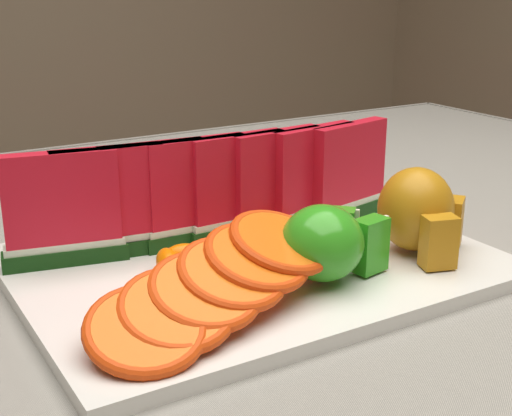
# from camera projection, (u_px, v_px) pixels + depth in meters

# --- Properties ---
(table) EXTENTS (1.40, 0.90, 0.75)m
(table) POSITION_uv_depth(u_px,v_px,m) (216.00, 358.00, 0.69)
(table) COLOR #512B1E
(table) RESTS_ON ground
(tablecloth) EXTENTS (1.53, 1.03, 0.20)m
(tablecloth) POSITION_uv_depth(u_px,v_px,m) (215.00, 299.00, 0.67)
(tablecloth) COLOR slate
(tablecloth) RESTS_ON table
(platter) EXTENTS (0.40, 0.30, 0.01)m
(platter) POSITION_uv_depth(u_px,v_px,m) (253.00, 264.00, 0.63)
(platter) COLOR silver
(platter) RESTS_ON tablecloth
(apple_cluster) EXTENTS (0.11, 0.09, 0.06)m
(apple_cluster) POSITION_uv_depth(u_px,v_px,m) (328.00, 242.00, 0.57)
(apple_cluster) COLOR #0F7808
(apple_cluster) RESTS_ON platter
(pear_cluster) EXTENTS (0.09, 0.09, 0.08)m
(pear_cluster) POSITION_uv_depth(u_px,v_px,m) (419.00, 212.00, 0.62)
(pear_cluster) COLOR #AF6C09
(pear_cluster) RESTS_ON platter
(side_plate) EXTENTS (0.19, 0.19, 0.01)m
(side_plate) POSITION_uv_depth(u_px,v_px,m) (236.00, 163.00, 0.97)
(side_plate) COLOR silver
(side_plate) RESTS_ON tablecloth
(watermelon_row) EXTENTS (0.39, 0.07, 0.10)m
(watermelon_row) POSITION_uv_depth(u_px,v_px,m) (218.00, 191.00, 0.65)
(watermelon_row) COLOR #0B3E13
(watermelon_row) RESTS_ON platter
(orange_fan_front) EXTENTS (0.23, 0.14, 0.06)m
(orange_fan_front) POSITION_uv_depth(u_px,v_px,m) (219.00, 282.00, 0.51)
(orange_fan_front) COLOR #C63E00
(orange_fan_front) RESTS_ON platter
(orange_fan_back) EXTENTS (0.22, 0.09, 0.04)m
(orange_fan_back) POSITION_uv_depth(u_px,v_px,m) (163.00, 209.00, 0.70)
(orange_fan_back) COLOR #C63E00
(orange_fan_back) RESTS_ON platter
(tangerine_segments) EXTENTS (0.16, 0.05, 0.02)m
(tangerine_segments) POSITION_uv_depth(u_px,v_px,m) (234.00, 246.00, 0.62)
(tangerine_segments) COLOR #DD5008
(tangerine_segments) RESTS_ON platter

